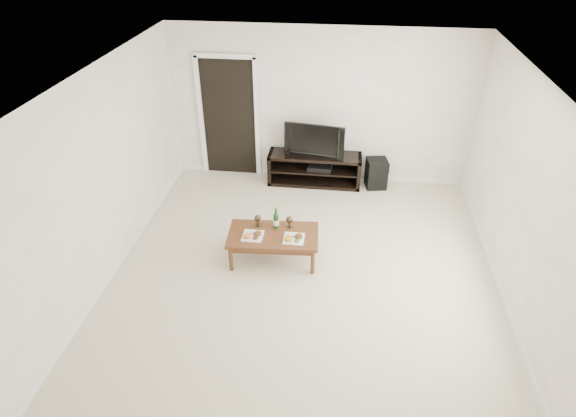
% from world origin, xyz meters
% --- Properties ---
extents(floor, '(5.50, 5.50, 0.00)m').
position_xyz_m(floor, '(0.00, 0.00, 0.00)').
color(floor, beige).
rests_on(floor, ground).
extents(back_wall, '(5.00, 0.04, 2.60)m').
position_xyz_m(back_wall, '(0.00, 2.77, 1.30)').
color(back_wall, white).
rests_on(back_wall, ground).
extents(ceiling, '(5.00, 5.50, 0.04)m').
position_xyz_m(ceiling, '(0.00, 0.00, 2.62)').
color(ceiling, white).
rests_on(ceiling, back_wall).
extents(doorway, '(0.90, 0.02, 2.05)m').
position_xyz_m(doorway, '(-1.55, 2.73, 1.02)').
color(doorway, black).
rests_on(doorway, ground).
extents(media_console, '(1.58, 0.45, 0.55)m').
position_xyz_m(media_console, '(-0.05, 2.50, 0.28)').
color(media_console, black).
rests_on(media_console, ground).
extents(television, '(1.02, 0.28, 0.58)m').
position_xyz_m(television, '(-0.05, 2.50, 0.84)').
color(television, black).
rests_on(television, media_console).
extents(av_receiver, '(0.42, 0.33, 0.08)m').
position_xyz_m(av_receiver, '(0.05, 2.48, 0.33)').
color(av_receiver, black).
rests_on(av_receiver, media_console).
extents(subwoofer, '(0.39, 0.39, 0.50)m').
position_xyz_m(subwoofer, '(1.01, 2.51, 0.25)').
color(subwoofer, black).
rests_on(subwoofer, ground).
extents(coffee_table, '(1.24, 0.73, 0.42)m').
position_xyz_m(coffee_table, '(-0.44, 0.31, 0.21)').
color(coffee_table, brown).
rests_on(coffee_table, ground).
extents(plate_left, '(0.27, 0.27, 0.07)m').
position_xyz_m(plate_left, '(-0.69, 0.22, 0.45)').
color(plate_left, white).
rests_on(plate_left, coffee_table).
extents(plate_right, '(0.27, 0.27, 0.07)m').
position_xyz_m(plate_right, '(-0.15, 0.22, 0.45)').
color(plate_right, white).
rests_on(plate_right, coffee_table).
extents(wine_bottle, '(0.07, 0.07, 0.35)m').
position_xyz_m(wine_bottle, '(-0.41, 0.46, 0.59)').
color(wine_bottle, '#103B16').
rests_on(wine_bottle, coffee_table).
extents(goblet_left, '(0.09, 0.09, 0.17)m').
position_xyz_m(goblet_left, '(-0.67, 0.48, 0.51)').
color(goblet_left, '#3B2F20').
rests_on(goblet_left, coffee_table).
extents(goblet_right, '(0.09, 0.09, 0.17)m').
position_xyz_m(goblet_right, '(-0.24, 0.50, 0.51)').
color(goblet_right, '#3B2F20').
rests_on(goblet_right, coffee_table).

